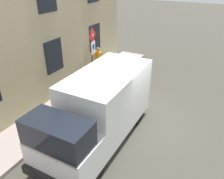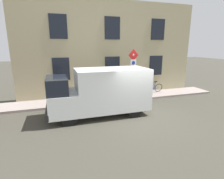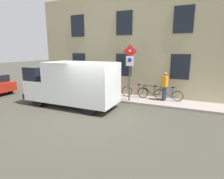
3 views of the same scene
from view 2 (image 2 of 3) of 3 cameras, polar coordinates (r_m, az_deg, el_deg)
ground_plane at (r=9.54m, az=8.48°, el=-8.93°), size 80.00×80.00×0.00m
sidewalk_slab at (r=12.66m, az=1.31°, el=-2.65°), size 1.76×15.04×0.14m
building_facade at (r=13.30m, az=-0.38°, el=12.55°), size 0.75×13.04×6.72m
sign_post_stacked at (r=11.94m, az=6.71°, el=7.17°), size 0.19×0.55×3.20m
delivery_van at (r=9.45m, az=-3.50°, el=-0.48°), size 2.02×5.34×2.50m
bicycle_blue at (r=14.10m, az=12.77°, el=0.59°), size 0.46×1.71×0.89m
bicycle_black at (r=13.61m, az=8.98°, el=0.28°), size 0.46×1.71×0.89m
bicycle_purple at (r=13.18m, az=4.92°, el=-0.04°), size 0.46×1.72×0.89m
pedestrian at (r=13.78m, az=12.34°, el=2.69°), size 0.46×0.36×1.72m
litter_bin at (r=11.88m, az=-0.07°, el=-1.15°), size 0.44×0.44×0.90m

